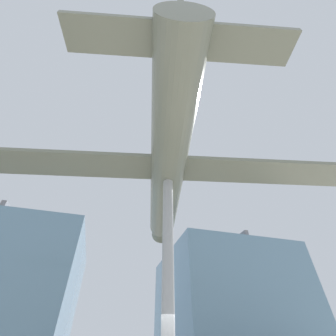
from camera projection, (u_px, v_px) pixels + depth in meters
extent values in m
cube|color=slate|center=(20.00, 234.00, 21.08)|extent=(0.36, 11.55, 0.60)
cube|color=#60849E|center=(228.00, 308.00, 21.89)|extent=(11.96, 12.15, 9.91)
cube|color=slate|center=(220.00, 253.00, 25.23)|extent=(0.36, 11.55, 0.60)
cylinder|color=#999EA3|center=(168.00, 271.00, 7.68)|extent=(0.42, 0.42, 7.52)
cylinder|color=slate|center=(168.00, 168.00, 10.58)|extent=(4.10, 12.73, 1.61)
cube|color=slate|center=(168.00, 168.00, 10.58)|extent=(20.32, 5.68, 0.18)
cube|color=slate|center=(181.00, 40.00, 6.37)|extent=(6.60, 2.28, 0.18)
cube|color=slate|center=(180.00, 27.00, 7.04)|extent=(0.40, 1.11, 2.04)
cone|color=slate|center=(162.00, 230.00, 15.97)|extent=(1.61, 1.57, 1.37)
sphere|color=black|center=(161.00, 235.00, 16.62)|extent=(0.44, 0.44, 0.44)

